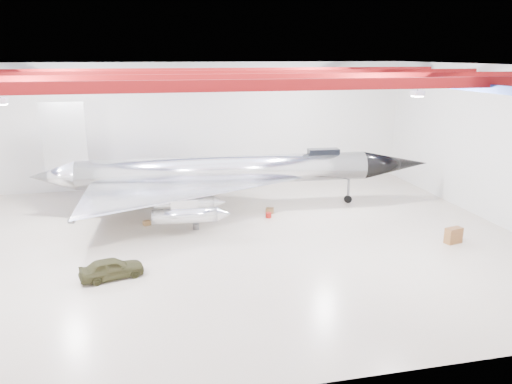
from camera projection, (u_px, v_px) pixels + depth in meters
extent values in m
plane|color=beige|center=(214.00, 242.00, 32.02)|extent=(40.00, 40.00, 0.00)
plane|color=silver|center=(190.00, 125.00, 44.66)|extent=(40.00, 0.00, 40.00)
plane|color=silver|center=(498.00, 146.00, 34.73)|extent=(0.00, 30.00, 30.00)
plane|color=#0A0F38|center=(210.00, 66.00, 29.08)|extent=(40.00, 40.00, 0.00)
cube|color=maroon|center=(239.00, 86.00, 20.77)|extent=(39.50, 0.25, 0.50)
cube|color=maroon|center=(218.00, 79.00, 26.42)|extent=(39.50, 0.25, 0.50)
cube|color=maroon|center=(204.00, 74.00, 32.06)|extent=(39.50, 0.25, 0.50)
cube|color=maroon|center=(195.00, 71.00, 37.70)|extent=(39.50, 0.25, 0.50)
cube|color=#0D1C50|center=(397.00, 79.00, 31.83)|extent=(0.25, 29.50, 0.40)
cube|color=silver|center=(1.00, 101.00, 21.69)|extent=(0.55, 0.55, 0.25)
cube|color=silver|center=(417.00, 93.00, 25.87)|extent=(0.55, 0.55, 0.25)
cube|color=silver|center=(49.00, 85.00, 32.98)|extent=(0.55, 0.55, 0.25)
cube|color=silver|center=(334.00, 81.00, 37.16)|extent=(0.55, 0.55, 0.25)
cylinder|color=silver|center=(226.00, 170.00, 38.17)|extent=(22.10, 3.52, 2.20)
cone|color=black|center=(395.00, 164.00, 40.26)|extent=(5.63, 2.53, 2.20)
cone|color=silver|center=(52.00, 176.00, 36.24)|extent=(3.43, 2.40, 2.20)
cube|color=silver|center=(64.00, 137.00, 35.65)|extent=(3.08, 0.32, 4.95)
cube|color=black|center=(323.00, 152.00, 39.03)|extent=(2.47, 1.02, 0.55)
cylinder|color=silver|center=(185.00, 216.00, 32.32)|extent=(4.23, 1.24, 0.99)
cylinder|color=silver|center=(184.00, 204.00, 34.94)|extent=(4.23, 1.24, 0.99)
cylinder|color=silver|center=(182.00, 181.00, 41.22)|extent=(4.23, 1.24, 0.99)
cylinder|color=silver|center=(182.00, 173.00, 43.84)|extent=(4.23, 1.24, 0.99)
cylinder|color=#59595B|center=(348.00, 191.00, 40.23)|extent=(0.20, 0.20, 1.98)
cylinder|color=black|center=(348.00, 199.00, 40.42)|extent=(0.63, 0.28, 0.62)
cylinder|color=#59595B|center=(168.00, 210.00, 35.44)|extent=(0.20, 0.20, 1.98)
cylinder|color=black|center=(169.00, 219.00, 35.62)|extent=(0.63, 0.28, 0.62)
cylinder|color=#59595B|center=(169.00, 190.00, 40.68)|extent=(0.20, 0.20, 1.98)
cylinder|color=black|center=(169.00, 198.00, 40.86)|extent=(0.63, 0.28, 0.62)
imported|color=#38371C|center=(112.00, 268.00, 26.75)|extent=(3.61, 2.17, 1.15)
cube|color=brown|center=(454.00, 235.00, 31.78)|extent=(1.21, 0.80, 1.02)
cube|color=olive|center=(147.00, 223.00, 35.18)|extent=(0.57, 0.53, 0.32)
cube|color=#A01510|center=(157.00, 202.00, 40.33)|extent=(0.49, 0.43, 0.29)
cylinder|color=#59595B|center=(196.00, 226.00, 34.38)|extent=(0.52, 0.52, 0.40)
cube|color=olive|center=(270.00, 210.00, 37.88)|extent=(0.70, 0.64, 0.40)
cube|color=#59595B|center=(71.00, 221.00, 35.63)|extent=(0.52, 0.47, 0.30)
cylinder|color=#A01510|center=(268.00, 215.00, 36.79)|extent=(0.45, 0.45, 0.38)
cube|color=olive|center=(168.00, 213.00, 37.39)|extent=(0.59, 0.53, 0.34)
cylinder|color=#59595B|center=(212.00, 205.00, 39.42)|extent=(0.44, 0.44, 0.36)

